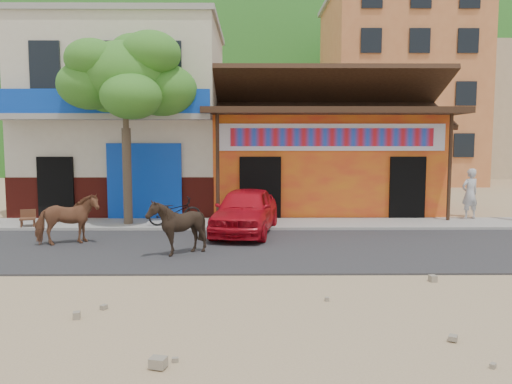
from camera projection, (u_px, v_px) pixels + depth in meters
ground at (286, 276)px, 10.07m from camera, size 120.00×120.00×0.00m
road at (279, 248)px, 12.56m from camera, size 60.00×5.00×0.04m
sidewalk at (273, 224)px, 16.04m from camera, size 60.00×2.00×0.12m
dance_club at (319, 164)px, 19.86m from camera, size 8.00×6.00×3.60m
cafe_building at (130, 121)px, 19.62m from camera, size 7.00×6.00×7.00m
apartment_front at (396, 93)px, 33.44m from camera, size 9.00×9.00×12.00m
apartment_rear at (486, 113)px, 39.59m from camera, size 8.00×8.00×10.00m
hillside at (256, 83)px, 78.52m from camera, size 100.00×40.00×24.00m
tree at (126, 128)px, 15.49m from camera, size 3.00×3.00×6.00m
cow_tan at (67, 220)px, 12.89m from camera, size 1.70×1.29×1.31m
cow_dark at (177, 227)px, 11.69m from camera, size 1.32×1.20×1.34m
red_car at (245, 210)px, 14.51m from camera, size 2.21×4.14×1.34m
scooter at (175, 211)px, 15.48m from camera, size 1.73×1.01×0.86m
pedestrian at (470, 194)px, 16.70m from camera, size 0.71×0.56×1.69m
cafe_chair_right at (27, 211)px, 15.22m from camera, size 0.56×0.56×0.95m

